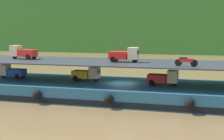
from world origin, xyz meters
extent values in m
plane|color=brown|center=(0.00, 0.00, 0.00)|extent=(400.00, 400.00, 0.00)
cube|color=#23567A|center=(0.00, 0.00, 0.75)|extent=(32.72, 8.52, 1.50)
cube|color=black|center=(0.00, -4.28, 0.35)|extent=(32.06, 0.06, 0.50)
sphere|color=black|center=(-6.54, -4.50, 0.85)|extent=(0.80, 0.80, 0.80)
sphere|color=black|center=(0.00, -4.50, 0.85)|extent=(0.80, 0.80, 0.80)
sphere|color=black|center=(6.54, -4.50, 0.85)|extent=(0.80, 0.80, 0.80)
cylinder|color=#2D333D|center=(-15.48, 3.78, 2.50)|extent=(0.16, 0.16, 2.00)
cube|color=#2D333D|center=(0.00, 0.00, 3.45)|extent=(31.12, 7.72, 0.10)
cube|color=#1E47B7|center=(-11.18, -0.13, 2.13)|extent=(1.70, 1.20, 0.70)
cube|color=beige|center=(-12.58, -0.13, 2.33)|extent=(0.90, 1.00, 1.10)
cube|color=#19232D|center=(-13.05, -0.13, 2.44)|extent=(0.04, 0.85, 0.38)
cylinder|color=black|center=(-12.73, -0.13, 1.78)|extent=(0.56, 0.14, 0.56)
cylinder|color=black|center=(-10.78, 0.40, 1.78)|extent=(0.56, 0.14, 0.56)
cylinder|color=black|center=(-10.78, -0.66, 1.78)|extent=(0.56, 0.14, 0.56)
cube|color=gold|center=(-4.29, 0.45, 2.13)|extent=(1.76, 1.28, 0.70)
cube|color=beige|center=(-2.89, 0.38, 2.33)|extent=(0.95, 1.04, 1.10)
cube|color=#19232D|center=(-2.42, 0.36, 2.44)|extent=(0.08, 0.85, 0.38)
cylinder|color=black|center=(-2.74, 0.38, 1.78)|extent=(0.57, 0.17, 0.56)
cylinder|color=black|center=(-4.71, -0.06, 1.78)|extent=(0.57, 0.17, 0.56)
cylinder|color=black|center=(-4.66, 1.00, 1.78)|extent=(0.57, 0.17, 0.56)
cube|color=red|center=(3.37, -0.24, 2.13)|extent=(1.75, 1.27, 0.70)
cube|color=beige|center=(4.77, -0.30, 2.33)|extent=(0.94, 1.04, 1.10)
cube|color=#19232D|center=(5.24, -0.32, 2.44)|extent=(0.08, 0.85, 0.38)
cylinder|color=black|center=(4.92, -0.31, 1.78)|extent=(0.57, 0.16, 0.56)
cylinder|color=black|center=(2.95, -0.75, 1.78)|extent=(0.57, 0.16, 0.56)
cylinder|color=black|center=(2.99, 0.30, 1.78)|extent=(0.57, 0.16, 0.56)
cube|color=red|center=(-9.99, 0.12, 4.13)|extent=(1.77, 1.30, 0.70)
cube|color=#C6B793|center=(-11.39, 0.20, 4.33)|extent=(0.96, 1.05, 1.10)
cube|color=#19232D|center=(-11.86, 0.23, 4.44)|extent=(0.09, 0.85, 0.38)
cylinder|color=black|center=(-11.54, 0.21, 3.78)|extent=(0.57, 0.17, 0.56)
cylinder|color=black|center=(-9.56, 0.62, 3.78)|extent=(0.57, 0.17, 0.56)
cylinder|color=black|center=(-9.63, -0.43, 3.78)|extent=(0.57, 0.17, 0.56)
cube|color=red|center=(-0.32, -0.11, 4.13)|extent=(1.72, 1.22, 0.70)
cube|color=beige|center=(1.08, -0.09, 4.33)|extent=(0.91, 1.01, 1.10)
cube|color=#19232D|center=(1.55, -0.08, 4.44)|extent=(0.05, 0.85, 0.38)
cylinder|color=black|center=(1.23, -0.09, 3.78)|extent=(0.56, 0.15, 0.56)
cylinder|color=black|center=(-0.71, -0.65, 3.78)|extent=(0.56, 0.15, 0.56)
cylinder|color=black|center=(-0.73, 0.41, 3.78)|extent=(0.56, 0.15, 0.56)
cylinder|color=black|center=(6.70, -2.40, 3.80)|extent=(0.61, 0.17, 0.60)
cylinder|color=black|center=(5.41, -2.24, 3.80)|extent=(0.61, 0.17, 0.60)
cube|color=#B21919|center=(6.05, -2.32, 4.02)|extent=(1.12, 0.33, 0.28)
cube|color=black|center=(5.80, -2.29, 4.20)|extent=(0.62, 0.27, 0.12)
cylinder|color=#B2B2B7|center=(6.60, -2.38, 4.35)|extent=(0.11, 0.55, 0.04)
camera|label=1|loc=(7.99, -31.44, 6.70)|focal=55.63mm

